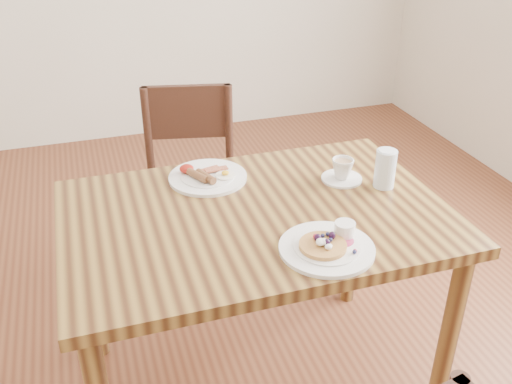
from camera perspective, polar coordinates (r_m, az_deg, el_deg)
ground at (r=2.26m, az=0.00°, el=-18.45°), size 5.00×5.00×0.00m
dining_table at (r=1.83m, az=0.00°, el=-4.61°), size 1.20×0.80×0.75m
chair_far at (r=2.53m, az=-6.53°, el=1.21°), size 0.50×0.50×0.88m
pancake_plate at (r=1.61m, az=7.21°, el=-5.31°), size 0.27×0.27×0.06m
breakfast_plate at (r=1.97m, az=-4.96°, el=1.59°), size 0.27×0.27×0.04m
teacup_saucer at (r=1.97m, az=8.62°, el=2.08°), size 0.14×0.14×0.08m
water_glass at (r=1.94m, az=12.79°, el=2.28°), size 0.07×0.07×0.13m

